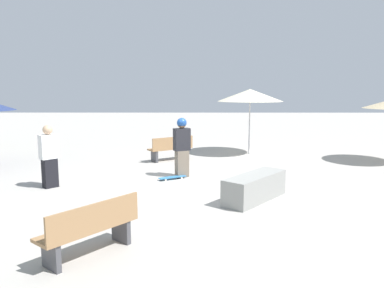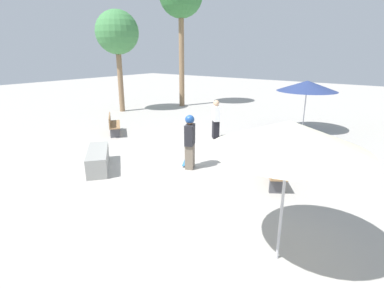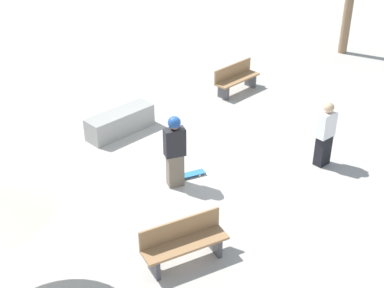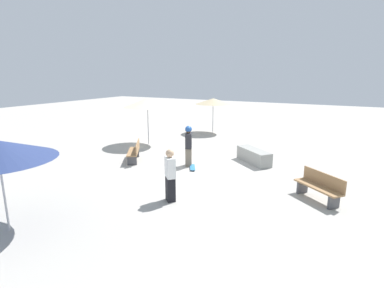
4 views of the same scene
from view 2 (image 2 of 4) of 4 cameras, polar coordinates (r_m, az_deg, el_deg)
ground_plane at (r=10.13m, az=-3.69°, el=-3.06°), size 60.00×60.00×0.00m
skater_main at (r=9.14m, az=-0.42°, el=0.75°), size 0.42×0.51×1.70m
skateboard at (r=9.79m, az=-0.99°, el=-3.40°), size 0.57×0.79×0.07m
concrete_ledge at (r=9.76m, az=-17.45°, el=-2.81°), size 1.81×1.65×0.59m
bench_near at (r=8.53m, az=14.80°, el=-4.54°), size 1.24×1.58×0.85m
bench_far at (r=13.64m, az=-14.75°, el=3.61°), size 1.51×1.36×0.85m
shade_umbrella_navy at (r=14.33m, az=21.09°, el=10.29°), size 2.60×2.60×2.28m
shade_umbrella_cream at (r=4.88m, az=18.00°, el=1.58°), size 2.50×2.50×2.50m
palm_tree_far_back at (r=18.63m, az=-14.07°, el=19.77°), size 2.45×2.45×5.77m
bystander_watching at (r=12.49m, az=4.58°, el=4.67°), size 0.48×0.48×1.61m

